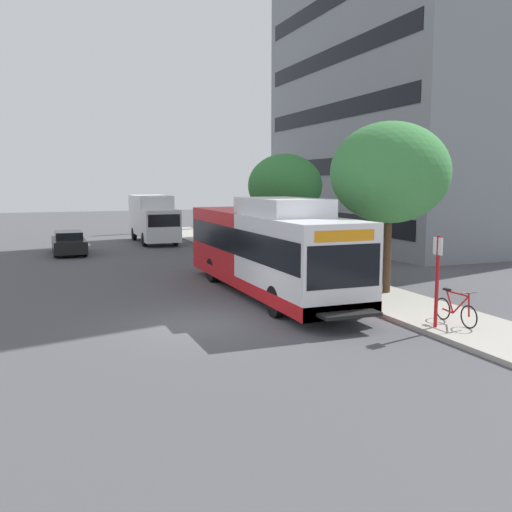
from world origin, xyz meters
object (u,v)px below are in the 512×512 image
street_tree_near_stop (390,173)px  box_truck_background (153,217)px  bus_stop_sign_pole (437,274)px  parked_car_far_lane (69,243)px  transit_bus (267,249)px  bicycle_parked (456,310)px  street_tree_mid_block (285,186)px

street_tree_near_stop → box_truck_background: size_ratio=0.89×
bus_stop_sign_pole → box_truck_background: size_ratio=0.37×
box_truck_background → parked_car_far_lane: bearing=-141.9°
transit_bus → bicycle_parked: (3.14, -6.69, -1.14)m
bicycle_parked → street_tree_mid_block: (1.00, 14.29, 3.44)m
parked_car_far_lane → transit_bus: bearing=-67.6°
bicycle_parked → street_tree_mid_block: bearing=86.0°
transit_bus → box_truck_background: size_ratio=1.75×
bus_stop_sign_pole → parked_car_far_lane: size_ratio=0.58×
parked_car_far_lane → street_tree_near_stop: bearing=-59.0°
bicycle_parked → transit_bus: bearing=115.1°
box_truck_background → bicycle_parked: bearing=-82.4°
street_tree_mid_block → parked_car_far_lane: size_ratio=1.22×
transit_bus → street_tree_near_stop: size_ratio=1.97×
bus_stop_sign_pole → bicycle_parked: (0.76, 0.07, -1.09)m
transit_bus → bicycle_parked: size_ratio=6.96×
bus_stop_sign_pole → bicycle_parked: size_ratio=1.48×
transit_bus → parked_car_far_lane: size_ratio=2.72×
transit_bus → bus_stop_sign_pole: size_ratio=4.71×
transit_bus → bicycle_parked: bearing=-64.9°
parked_car_far_lane → box_truck_background: bearing=38.1°
transit_bus → street_tree_near_stop: 5.27m
parked_car_far_lane → box_truck_background: 7.54m
parked_car_far_lane → bus_stop_sign_pole: bearing=-68.5°
box_truck_background → street_tree_near_stop: bearing=-78.5°
transit_bus → box_truck_background: (-0.42, 19.85, 0.04)m
bus_stop_sign_pole → street_tree_mid_block: street_tree_mid_block is taller
bus_stop_sign_pole → street_tree_mid_block: 14.66m
transit_bus → box_truck_background: transit_bus is taller
transit_bus → street_tree_near_stop: street_tree_near_stop is taller
transit_bus → parked_car_far_lane: 16.53m
street_tree_near_stop → street_tree_mid_block: size_ratio=1.13×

